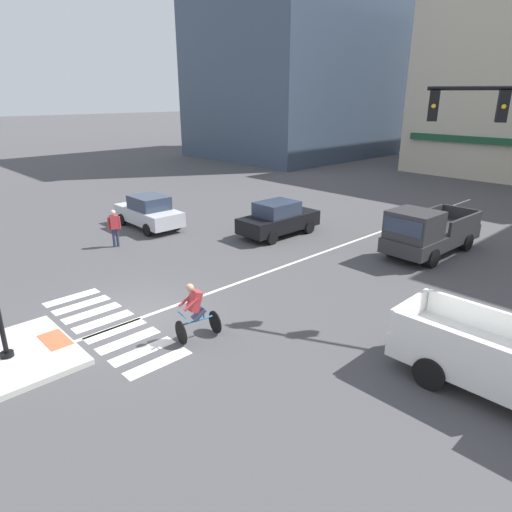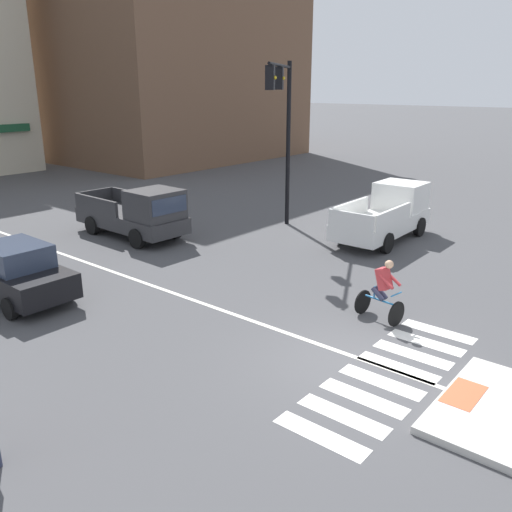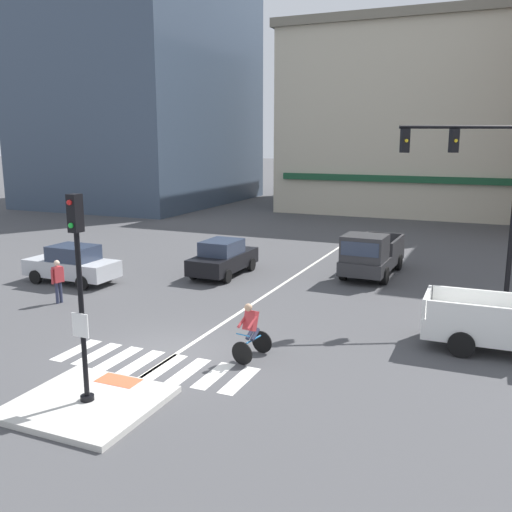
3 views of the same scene
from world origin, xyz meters
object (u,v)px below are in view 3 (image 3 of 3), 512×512
object	(u,v)px
signal_pole	(79,280)
pedestrian_at_curb_left	(58,278)
cyclist	(251,330)
car_silver_cross_left	(72,264)
pickup_truck_charcoal_eastbound_far	(371,256)
car_black_westbound_far	(223,258)
traffic_light_mast	(480,182)

from	to	relation	value
signal_pole	pedestrian_at_curb_left	distance (m)	9.41
pedestrian_at_curb_left	cyclist	bearing A→B (deg)	-13.81
signal_pole	cyclist	xyz separation A→B (m)	(2.36, 4.15, -2.18)
signal_pole	car_silver_cross_left	distance (m)	12.48
car_silver_cross_left	pickup_truck_charcoal_eastbound_far	xyz separation A→B (m)	(11.63, 6.19, 0.17)
car_black_westbound_far	pedestrian_at_curb_left	size ratio (longest dim) A/B	2.46
pickup_truck_charcoal_eastbound_far	pedestrian_at_curb_left	distance (m)	13.34
car_black_westbound_far	pickup_truck_charcoal_eastbound_far	bearing A→B (deg)	20.93
signal_pole	pickup_truck_charcoal_eastbound_far	distance (m)	15.74
traffic_light_mast	pickup_truck_charcoal_eastbound_far	world-z (taller)	traffic_light_mast
car_black_westbound_far	car_silver_cross_left	world-z (taller)	same
traffic_light_mast	pedestrian_at_curb_left	size ratio (longest dim) A/B	4.06
cyclist	traffic_light_mast	bearing A→B (deg)	53.33
car_silver_cross_left	cyclist	size ratio (longest dim) A/B	2.45
pickup_truck_charcoal_eastbound_far	pedestrian_at_curb_left	xyz separation A→B (m)	(-9.95, -8.88, 0.00)
pickup_truck_charcoal_eastbound_far	car_black_westbound_far	bearing A→B (deg)	-159.07
traffic_light_mast	car_silver_cross_left	world-z (taller)	traffic_light_mast
car_silver_cross_left	pedestrian_at_curb_left	distance (m)	3.18
cyclist	pedestrian_at_curb_left	bearing A→B (deg)	166.19
car_black_westbound_far	car_silver_cross_left	size ratio (longest dim) A/B	1.00
traffic_light_mast	cyclist	xyz separation A→B (m)	(-5.46, -7.33, -3.79)
pickup_truck_charcoal_eastbound_far	cyclist	size ratio (longest dim) A/B	3.06
traffic_light_mast	pedestrian_at_curb_left	bearing A→B (deg)	-160.46
car_black_westbound_far	pickup_truck_charcoal_eastbound_far	xyz separation A→B (m)	(6.24, 2.39, 0.17)
traffic_light_mast	car_black_westbound_far	distance (m)	11.47
traffic_light_mast	pickup_truck_charcoal_eastbound_far	bearing A→B (deg)	140.03
car_silver_cross_left	pickup_truck_charcoal_eastbound_far	size ratio (longest dim) A/B	0.80
car_black_westbound_far	cyclist	distance (m)	10.17
car_black_westbound_far	signal_pole	bearing A→B (deg)	-77.27
car_silver_cross_left	pickup_truck_charcoal_eastbound_far	world-z (taller)	pickup_truck_charcoal_eastbound_far
signal_pole	car_silver_cross_left	size ratio (longest dim) A/B	1.17
pedestrian_at_curb_left	car_silver_cross_left	bearing A→B (deg)	121.88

